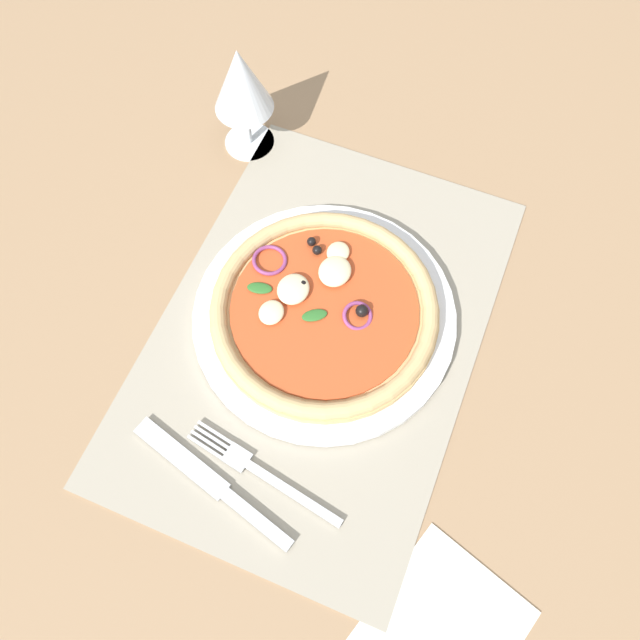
% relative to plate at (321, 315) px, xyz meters
% --- Properties ---
extents(ground_plane, '(1.90, 1.40, 0.02)m').
position_rel_plate_xyz_m(ground_plane, '(-0.02, -0.00, -0.02)').
color(ground_plane, '#9E7A56').
extents(placemat, '(0.51, 0.34, 0.00)m').
position_rel_plate_xyz_m(placemat, '(-0.02, -0.00, -0.01)').
color(placemat, '#A39984').
rests_on(placemat, ground_plane).
extents(plate, '(0.29, 0.29, 0.01)m').
position_rel_plate_xyz_m(plate, '(0.00, 0.00, 0.00)').
color(plate, white).
rests_on(plate, placemat).
extents(pizza, '(0.25, 0.25, 0.03)m').
position_rel_plate_xyz_m(pizza, '(0.00, 0.00, 0.02)').
color(pizza, tan).
rests_on(pizza, plate).
extents(fork, '(0.05, 0.18, 0.00)m').
position_rel_plate_xyz_m(fork, '(-0.18, -0.00, -0.00)').
color(fork, silver).
rests_on(fork, placemat).
extents(knife, '(0.07, 0.20, 0.01)m').
position_rel_plate_xyz_m(knife, '(-0.21, 0.03, -0.00)').
color(knife, silver).
rests_on(knife, placemat).
extents(wine_glass, '(0.07, 0.07, 0.15)m').
position_rel_plate_xyz_m(wine_glass, '(0.20, 0.18, 0.09)').
color(wine_glass, silver).
rests_on(wine_glass, ground_plane).
extents(napkin, '(0.17, 0.16, 0.00)m').
position_rel_plate_xyz_m(napkin, '(-0.25, -0.22, -0.01)').
color(napkin, silver).
rests_on(napkin, ground_plane).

